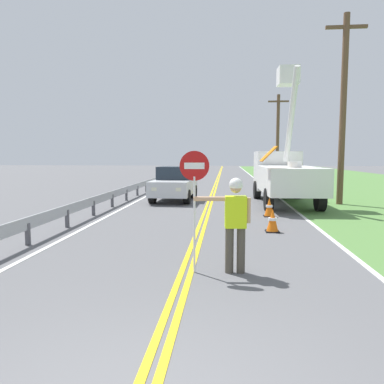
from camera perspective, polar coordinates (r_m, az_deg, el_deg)
centerline_yellow_left at (r=22.87m, az=3.18°, el=0.09°), size 0.11×110.00×0.01m
centerline_yellow_right at (r=22.86m, az=3.63°, el=0.09°), size 0.11×110.00×0.01m
edge_line_right at (r=23.03m, az=12.40°, el=0.01°), size 0.12×110.00×0.01m
edge_line_left at (r=23.26m, az=-5.49°, el=0.17°), size 0.12×110.00×0.01m
flagger_worker at (r=6.95m, az=6.75°, el=-4.21°), size 1.09×0.27×1.83m
stop_sign_paddle at (r=6.84m, az=0.38°, el=1.26°), size 0.56×0.04×2.33m
utility_bucket_truck at (r=17.71m, az=14.16°, el=2.94°), size 2.67×6.86×6.17m
oncoming_sedan_nearest at (r=18.24m, az=-2.75°, el=1.28°), size 2.04×4.17×1.70m
utility_pole_near at (r=18.21m, az=22.62°, el=12.23°), size 1.80×0.28×8.52m
utility_pole_mid at (r=33.57m, az=13.28°, el=8.53°), size 1.80×0.28×7.61m
traffic_cone_lead at (r=10.98m, az=12.51°, el=-4.40°), size 0.40×0.40×0.70m
traffic_cone_mid at (r=13.72m, az=12.01°, el=-2.39°), size 0.40×0.40×0.70m
guardrail_left_shoulder at (r=19.56m, az=-9.37°, el=0.59°), size 0.10×32.00×0.71m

